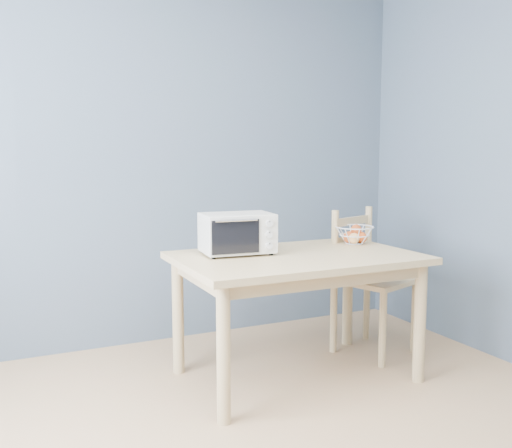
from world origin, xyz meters
name	(u,v)px	position (x,y,z in m)	size (l,w,h in m)	color
room	(312,167)	(0.00, 0.00, 1.30)	(4.01, 4.51, 2.61)	tan
dining_table	(297,271)	(0.64, 1.22, 0.65)	(1.40, 0.90, 0.75)	tan
toaster_oven	(235,233)	(0.31, 1.39, 0.88)	(0.44, 0.33, 0.24)	silver
fruit_basket	(354,235)	(1.17, 1.41, 0.81)	(0.32, 0.32, 0.13)	silver
dining_chair	(369,282)	(1.31, 1.42, 0.48)	(0.58, 0.58, 0.97)	tan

